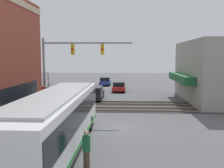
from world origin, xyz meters
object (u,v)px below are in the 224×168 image
object	(u,v)px
parked_car_black	(95,94)
pedestrian_near_bus	(86,150)
parked_car_red	(119,87)
pedestrian_at_crossing	(60,105)
parked_car_blue	(105,81)
crossing_signal	(48,88)
city_bus	(57,120)

from	to	relation	value
parked_car_black	pedestrian_near_bus	distance (m)	18.07
parked_car_black	parked_car_red	xyz separation A→B (m)	(7.52, -2.60, -0.06)
parked_car_black	pedestrian_at_crossing	size ratio (longest dim) A/B	2.75
parked_car_blue	pedestrian_near_bus	size ratio (longest dim) A/B	2.41
parked_car_blue	pedestrian_at_crossing	distance (m)	23.16
crossing_signal	pedestrian_at_crossing	distance (m)	1.86
parked_car_blue	pedestrian_at_crossing	xyz separation A→B (m)	(-23.08, 1.92, 0.24)
parked_car_red	pedestrian_at_crossing	bearing A→B (deg)	163.93
parked_car_red	parked_car_blue	bearing A→B (deg)	19.36
city_bus	pedestrian_at_crossing	bearing A→B (deg)	13.68
parked_car_black	pedestrian_near_bus	world-z (taller)	pedestrian_near_bus
parked_car_red	pedestrian_at_crossing	size ratio (longest dim) A/B	2.72
parked_car_red	pedestrian_at_crossing	distance (m)	16.32
parked_car_black	parked_car_red	world-z (taller)	parked_car_black
city_bus	pedestrian_near_bus	size ratio (longest dim) A/B	6.86
city_bus	pedestrian_near_bus	distance (m)	2.80
crossing_signal	parked_car_blue	bearing A→B (deg)	-7.67
crossing_signal	parked_car_red	bearing A→B (deg)	-20.41
city_bus	parked_car_red	size ratio (longest dim) A/B	2.51
city_bus	crossing_signal	xyz separation A→B (m)	(8.39, 3.04, 0.58)
parked_car_red	parked_car_blue	xyz separation A→B (m)	(7.40, 2.60, 0.01)
city_bus	parked_car_red	distance (m)	23.71
city_bus	parked_car_black	distance (m)	16.06
parked_car_black	parked_car_blue	distance (m)	14.92
parked_car_black	pedestrian_near_bus	bearing A→B (deg)	-174.15
pedestrian_at_crossing	crossing_signal	bearing A→B (deg)	64.95
parked_car_blue	pedestrian_near_bus	distance (m)	32.94
pedestrian_near_bus	pedestrian_at_crossing	world-z (taller)	pedestrian_at_crossing
city_bus	pedestrian_at_crossing	size ratio (longest dim) A/B	6.84
parked_car_blue	pedestrian_near_bus	world-z (taller)	pedestrian_near_bus
city_bus	parked_car_black	bearing A→B (deg)	-0.00
pedestrian_near_bus	parked_car_black	bearing A→B (deg)	5.85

